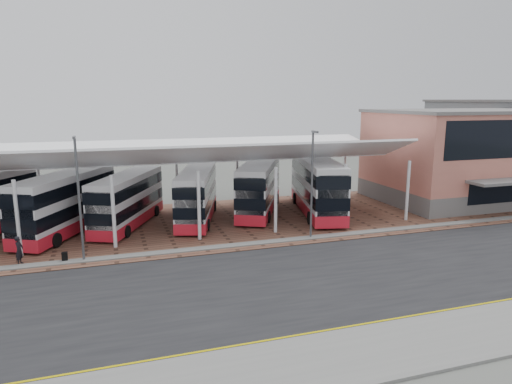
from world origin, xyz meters
TOP-DOWN VIEW (x-y plane):
  - ground at (0.00, 0.00)m, footprint 140.00×140.00m
  - road at (0.00, -1.00)m, footprint 120.00×14.00m
  - forecourt at (2.00, 13.00)m, footprint 72.00×16.00m
  - sidewalk at (0.00, -9.00)m, footprint 120.00×4.00m
  - north_kerb at (0.00, 6.20)m, footprint 120.00×0.80m
  - yellow_line_near at (0.00, -7.00)m, footprint 120.00×0.12m
  - yellow_line_far at (0.00, -6.70)m, footprint 120.00×0.12m
  - canopy at (-6.00, 13.94)m, footprint 37.00×11.63m
  - terminal at (23.00, 13.92)m, footprint 18.40×14.40m
  - lamp_west at (-14.00, 6.27)m, footprint 0.16×0.90m
  - lamp_east at (2.00, 6.27)m, footprint 0.16×0.90m
  - bus_1 at (-15.45, 13.52)m, footprint 7.44×11.17m
  - bus_2 at (-10.81, 14.05)m, footprint 6.48×10.35m
  - bus_3 at (-5.10, 14.02)m, footprint 5.45×10.74m
  - bus_4 at (0.81, 14.99)m, footprint 7.27×11.19m
  - bus_5 at (5.74, 13.15)m, footprint 5.49×12.31m
  - pedestrian at (-17.78, 6.80)m, footprint 0.58×0.75m
  - suitcase at (-15.15, 6.47)m, footprint 0.36×0.25m

SIDE VIEW (x-z plane):
  - ground at x=0.00m, z-range 0.00..0.00m
  - road at x=0.00m, z-range 0.00..0.02m
  - yellow_line_near at x=0.00m, z-range 0.02..0.03m
  - yellow_line_far at x=0.00m, z-range 0.02..0.03m
  - forecourt at x=2.00m, z-range 0.00..0.06m
  - sidewalk at x=0.00m, z-range 0.00..0.14m
  - north_kerb at x=0.00m, z-range 0.00..0.14m
  - suitcase at x=-15.15m, z-range 0.06..0.67m
  - pedestrian at x=-17.78m, z-range 0.06..1.89m
  - bus_2 at x=-10.81m, z-range 0.05..4.29m
  - bus_3 at x=-5.10m, z-range 0.05..4.37m
  - bus_4 at x=0.81m, z-range 0.05..4.66m
  - bus_1 at x=-15.45m, z-range 0.05..4.68m
  - bus_5 at x=5.74m, z-range 0.04..4.99m
  - lamp_west at x=-14.00m, z-range 0.32..8.40m
  - lamp_east at x=2.00m, z-range 0.32..8.40m
  - terminal at x=23.00m, z-range 0.03..9.28m
  - canopy at x=-6.00m, z-range 2.26..9.33m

